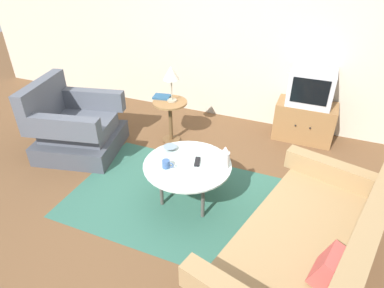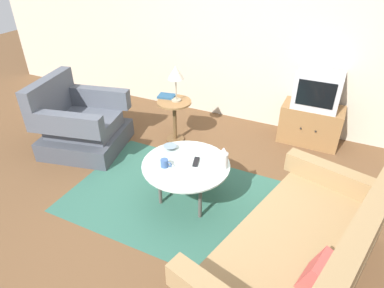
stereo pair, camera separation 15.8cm
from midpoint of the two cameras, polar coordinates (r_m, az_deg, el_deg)
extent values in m
plane|color=brown|center=(3.45, -2.09, -10.62)|extent=(16.00, 16.00, 0.00)
cube|color=#BCB29E|center=(4.73, 10.82, 19.43)|extent=(9.00, 0.12, 2.70)
cube|color=#2D5B4C|center=(3.50, 0.33, -9.85)|extent=(2.46, 1.53, 0.00)
cube|color=#3E424B|center=(4.48, -16.83, 0.84)|extent=(1.12, 1.10, 0.24)
cube|color=#4C515B|center=(4.38, -17.25, 3.19)|extent=(0.92, 0.80, 0.18)
cube|color=#4C515B|center=(4.45, -22.50, 7.45)|extent=(0.34, 0.93, 0.50)
cube|color=#4C515B|center=(3.99, -20.29, 3.28)|extent=(0.95, 0.35, 0.26)
cube|color=#4C515B|center=(4.59, -15.46, 7.89)|extent=(0.95, 0.35, 0.26)
cube|color=brown|center=(2.92, 17.94, -19.43)|extent=(1.37, 1.98, 0.24)
cube|color=#93754C|center=(2.77, 18.68, -16.68)|extent=(1.16, 1.67, 0.18)
cube|color=#93754C|center=(2.50, 28.67, -15.02)|extent=(0.59, 1.77, 0.49)
cube|color=#93754C|center=(3.27, 25.12, -5.32)|extent=(0.95, 0.37, 0.19)
cube|color=#C64C47|center=(2.40, 22.99, -19.96)|extent=(0.25, 0.28, 0.27)
cylinder|color=#B2C6C1|center=(3.21, 0.36, -3.60)|extent=(0.87, 0.87, 0.02)
cylinder|color=#4C4742|center=(3.54, 2.52, -4.56)|extent=(0.04, 0.04, 0.46)
cylinder|color=#4C4742|center=(3.34, -4.28, -7.22)|extent=(0.04, 0.04, 0.46)
cylinder|color=#4C4742|center=(3.18, 2.87, -9.53)|extent=(0.04, 0.04, 0.46)
cylinder|color=olive|center=(4.24, -2.04, 7.31)|extent=(0.44, 0.44, 0.02)
cylinder|color=brown|center=(4.37, -1.97, 3.84)|extent=(0.05, 0.05, 0.56)
cylinder|color=brown|center=(4.50, -1.91, 0.86)|extent=(0.24, 0.24, 0.02)
cube|color=olive|center=(4.65, 20.80, 3.22)|extent=(0.76, 0.41, 0.52)
sphere|color=black|center=(4.45, 19.34, 2.57)|extent=(0.02, 0.02, 0.02)
sphere|color=black|center=(4.44, 21.65, 2.03)|extent=(0.02, 0.02, 0.02)
cube|color=#B7B7BC|center=(4.47, 21.99, 8.67)|extent=(0.55, 0.42, 0.44)
cube|color=black|center=(4.26, 21.74, 8.02)|extent=(0.44, 0.01, 0.32)
cylinder|color=#9E937A|center=(4.24, -1.67, 7.65)|extent=(0.12, 0.12, 0.02)
cylinder|color=#9E937A|center=(4.18, -1.70, 9.48)|extent=(0.02, 0.02, 0.27)
cone|color=beige|center=(4.10, -1.75, 12.31)|extent=(0.20, 0.20, 0.17)
cylinder|color=white|center=(3.12, 6.88, -2.92)|extent=(0.09, 0.09, 0.17)
cone|color=white|center=(3.06, 7.01, -1.15)|extent=(0.08, 0.08, 0.06)
cylinder|color=#335184|center=(3.15, -3.39, -3.35)|extent=(0.08, 0.08, 0.08)
torus|color=#335184|center=(3.13, -2.54, -3.59)|extent=(0.06, 0.01, 0.06)
cone|color=slate|center=(3.41, -2.50, -0.61)|extent=(0.14, 0.14, 0.04)
cube|color=black|center=(3.21, 2.11, -3.12)|extent=(0.09, 0.15, 0.02)
cube|color=navy|center=(4.35, -3.38, 8.31)|extent=(0.24, 0.20, 0.02)
camera|label=1|loc=(0.08, -88.66, 0.84)|focal=30.67mm
camera|label=2|loc=(0.08, 91.34, -0.84)|focal=30.67mm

